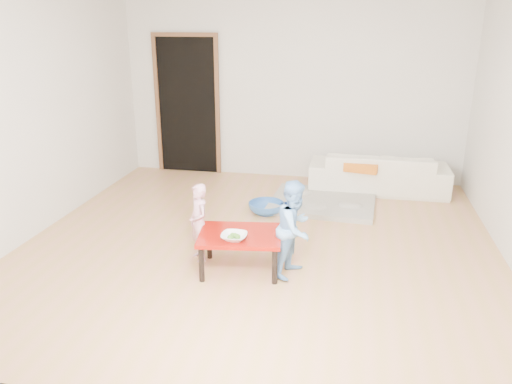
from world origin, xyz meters
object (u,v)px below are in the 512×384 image
(child_pink, at_px, (199,223))
(bowl, at_px, (234,237))
(sofa, at_px, (378,172))
(child_blue, at_px, (295,228))
(red_table, at_px, (240,252))
(basin, at_px, (266,208))

(child_pink, bearing_deg, bowl, 16.57)
(sofa, bearing_deg, child_blue, 72.23)
(sofa, height_order, bowl, sofa)
(sofa, distance_m, red_table, 3.02)
(sofa, relative_size, red_table, 2.45)
(bowl, distance_m, child_pink, 0.53)
(bowl, height_order, basin, bowl)
(red_table, bearing_deg, basin, 90.73)
(sofa, bearing_deg, child_pink, 54.44)
(red_table, height_order, child_pink, child_pink)
(sofa, relative_size, child_blue, 2.04)
(red_table, relative_size, child_pink, 0.97)
(sofa, xyz_separation_m, child_pink, (-1.82, -2.54, 0.12))
(child_blue, bearing_deg, bowl, 128.98)
(bowl, xyz_separation_m, child_pink, (-0.43, 0.30, -0.02))
(child_pink, xyz_separation_m, basin, (0.43, 1.37, -0.33))
(red_table, relative_size, child_blue, 0.83)
(child_blue, height_order, basin, child_blue)
(bowl, relative_size, basin, 0.54)
(sofa, bearing_deg, basin, 40.32)
(child_blue, bearing_deg, basin, 39.31)
(red_table, height_order, child_blue, child_blue)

